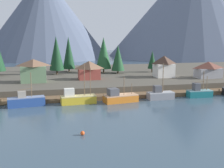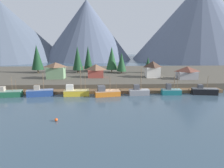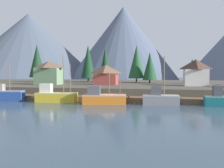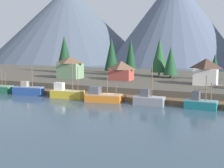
# 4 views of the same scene
# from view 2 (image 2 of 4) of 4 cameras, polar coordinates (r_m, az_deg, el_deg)

# --- Properties ---
(ground_plane) EXTENTS (400.00, 400.00, 1.00)m
(ground_plane) POSITION_cam_2_polar(r_m,az_deg,el_deg) (88.69, -1.36, 0.12)
(ground_plane) COLOR #384C5B
(dock) EXTENTS (80.00, 4.00, 1.60)m
(dock) POSITION_cam_2_polar(r_m,az_deg,el_deg) (70.91, -1.11, -2.03)
(dock) COLOR brown
(dock) RESTS_ON ground_plane
(shoreline_bank) EXTENTS (400.00, 56.00, 2.50)m
(shoreline_bank) POSITION_cam_2_polar(r_m,az_deg,el_deg) (100.18, -1.49, 2.49)
(shoreline_bank) COLOR #4C473D
(shoreline_bank) RESTS_ON ground_plane
(mountain_west_peak) EXTENTS (119.91, 119.91, 56.08)m
(mountain_west_peak) POSITION_cam_2_polar(r_m,az_deg,el_deg) (230.73, -28.54, 13.04)
(mountain_west_peak) COLOR #475160
(mountain_west_peak) RESTS_ON ground_plane
(mountain_central_peak) EXTENTS (87.51, 87.51, 57.63)m
(mountain_central_peak) POSITION_cam_2_polar(r_m,az_deg,el_deg) (209.42, -7.07, 14.82)
(mountain_central_peak) COLOR #4C566B
(mountain_central_peak) RESTS_ON ground_plane
(mountain_east_peak) EXTENTS (128.76, 128.76, 74.37)m
(mountain_east_peak) POSITION_cam_2_polar(r_m,az_deg,el_deg) (223.07, 23.48, 15.94)
(mountain_east_peak) COLOR slate
(mountain_east_peak) RESTS_ON ground_plane
(fishing_boat_green) EXTENTS (8.44, 3.71, 6.56)m
(fishing_boat_green) POSITION_cam_2_polar(r_m,az_deg,el_deg) (73.71, -27.28, -2.28)
(fishing_boat_green) COLOR #1E5B3D
(fishing_boat_green) RESTS_ON ground_plane
(fishing_boat_blue) EXTENTS (8.42, 3.34, 7.72)m
(fishing_boat_blue) POSITION_cam_2_polar(r_m,az_deg,el_deg) (70.23, -19.64, -2.24)
(fishing_boat_blue) COLOR navy
(fishing_boat_blue) RESTS_ON ground_plane
(fishing_boat_yellow) EXTENTS (8.35, 3.23, 9.64)m
(fishing_boat_yellow) POSITION_cam_2_polar(r_m,az_deg,el_deg) (67.70, -10.16, -2.25)
(fishing_boat_yellow) COLOR gold
(fishing_boat_yellow) RESTS_ON ground_plane
(fishing_boat_orange) EXTENTS (8.59, 4.46, 6.10)m
(fishing_boat_orange) POSITION_cam_2_polar(r_m,az_deg,el_deg) (66.41, -1.58, -2.37)
(fishing_boat_orange) COLOR #CC6B1E
(fishing_boat_orange) RESTS_ON ground_plane
(fishing_boat_grey) EXTENTS (6.70, 2.93, 9.07)m
(fishing_boat_grey) POSITION_cam_2_polar(r_m,az_deg,el_deg) (68.23, 7.52, -2.09)
(fishing_boat_grey) COLOR gray
(fishing_boat_grey) RESTS_ON ground_plane
(fishing_boat_teal) EXTENTS (6.45, 2.75, 6.93)m
(fishing_boat_teal) POSITION_cam_2_polar(r_m,az_deg,el_deg) (70.99, 16.19, -1.89)
(fishing_boat_teal) COLOR #196B70
(fishing_boat_teal) RESTS_ON ground_plane
(fishing_boat_black) EXTENTS (8.45, 3.55, 6.45)m
(fishing_boat_black) POSITION_cam_2_polar(r_m,az_deg,el_deg) (75.00, 24.52, -1.80)
(fishing_boat_black) COLOR black
(fishing_boat_black) RESTS_ON ground_plane
(house_red) EXTENTS (6.80, 4.64, 5.64)m
(house_red) POSITION_cam_2_polar(r_m,az_deg,el_deg) (86.73, -4.59, 3.77)
(house_red) COLOR #9E4238
(house_red) RESTS_ON shoreline_bank
(house_white) EXTENTS (6.12, 5.33, 6.93)m
(house_white) POSITION_cam_2_polar(r_m,az_deg,el_deg) (88.40, 11.32, 4.16)
(house_white) COLOR silver
(house_white) RESTS_ON shoreline_bank
(house_green) EXTENTS (7.40, 5.20, 6.70)m
(house_green) POSITION_cam_2_polar(r_m,az_deg,el_deg) (86.94, -15.54, 3.75)
(house_green) COLOR #6B8E66
(house_green) RESTS_ON shoreline_bank
(house_grey) EXTENTS (8.03, 5.17, 5.17)m
(house_grey) POSITION_cam_2_polar(r_m,az_deg,el_deg) (88.28, 20.34, 3.05)
(house_grey) COLOR gray
(house_grey) RESTS_ON shoreline_bank
(conifer_near_left) EXTENTS (3.30, 3.30, 7.78)m
(conifer_near_left) POSITION_cam_2_polar(r_m,az_deg,el_deg) (100.86, 10.10, 5.68)
(conifer_near_left) COLOR #4C3823
(conifer_near_left) RESTS_ON shoreline_bank
(conifer_near_right) EXTENTS (5.75, 5.75, 13.59)m
(conifer_near_right) POSITION_cam_2_polar(r_m,az_deg,el_deg) (105.38, -20.35, 7.08)
(conifer_near_right) COLOR #4C3823
(conifer_near_right) RESTS_ON shoreline_bank
(conifer_mid_left) EXTENTS (5.05, 5.05, 13.00)m
(conifer_mid_left) POSITION_cam_2_polar(r_m,az_deg,el_deg) (100.52, -9.67, 7.23)
(conifer_mid_left) COLOR #4C3823
(conifer_mid_left) RESTS_ON shoreline_bank
(conifer_mid_right) EXTENTS (4.64, 4.64, 9.99)m
(conifer_mid_right) POSITION_cam_2_polar(r_m,az_deg,el_deg) (98.10, 2.68, 6.26)
(conifer_mid_right) COLOR #4C3823
(conifer_mid_right) RESTS_ON shoreline_bank
(conifer_back_left) EXTENTS (4.51, 4.51, 12.88)m
(conifer_back_left) POSITION_cam_2_polar(r_m,az_deg,el_deg) (106.35, -6.73, 7.43)
(conifer_back_left) COLOR #4C3823
(conifer_back_left) RESTS_ON shoreline_bank
(conifer_back_right) EXTENTS (5.56, 5.56, 12.64)m
(conifer_back_right) POSITION_cam_2_polar(r_m,az_deg,el_deg) (100.83, -0.07, 7.31)
(conifer_back_right) COLOR #4C3823
(conifer_back_right) RESTS_ON shoreline_bank
(channel_buoy) EXTENTS (0.70, 0.70, 0.70)m
(channel_buoy) POSITION_cam_2_polar(r_m,az_deg,el_deg) (47.67, -15.44, -9.67)
(channel_buoy) COLOR #E04C19
(channel_buoy) RESTS_ON ground_plane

